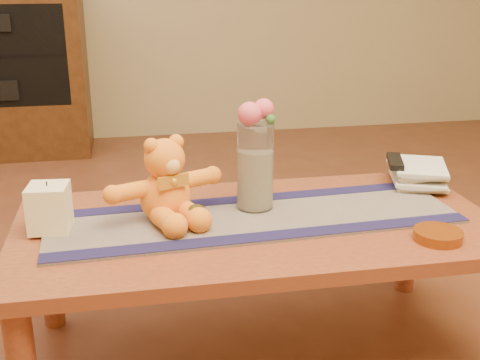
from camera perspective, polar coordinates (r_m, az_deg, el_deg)
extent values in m
plane|color=#582B19|center=(1.99, 1.47, -15.87)|extent=(5.50, 5.50, 0.00)
cube|color=maroon|center=(1.78, 1.58, -4.46)|extent=(1.40, 0.70, 0.04)
cylinder|color=maroon|center=(2.12, -17.54, -8.04)|extent=(0.07, 0.07, 0.41)
cylinder|color=maroon|center=(2.33, 15.61, -5.39)|extent=(0.07, 0.07, 0.41)
cube|color=#181740|center=(1.79, 1.38, -3.57)|extent=(1.21, 0.40, 0.01)
cube|color=#17143E|center=(1.66, 2.66, -5.29)|extent=(1.20, 0.11, 0.00)
cube|color=#17143E|center=(1.91, 0.28, -1.81)|extent=(1.20, 0.11, 0.00)
cube|color=#FFF0BB|center=(1.76, -17.54, -2.50)|extent=(0.12, 0.12, 0.13)
cylinder|color=black|center=(1.73, -17.77, -0.32)|extent=(0.00, 0.00, 0.01)
cylinder|color=silver|center=(1.81, 1.44, 1.26)|extent=(0.11, 0.11, 0.26)
cylinder|color=beige|center=(1.82, 1.43, 0.09)|extent=(0.09, 0.09, 0.18)
sphere|color=#E8526A|center=(1.75, 0.91, 6.26)|extent=(0.07, 0.07, 0.07)
sphere|color=#E8526A|center=(1.77, 2.25, 6.74)|extent=(0.06, 0.06, 0.06)
sphere|color=#5151B0|center=(1.80, 1.56, 6.40)|extent=(0.04, 0.04, 0.04)
sphere|color=#5151B0|center=(1.78, 0.39, 5.99)|extent=(0.04, 0.04, 0.04)
sphere|color=#33662D|center=(1.76, 2.90, 5.73)|extent=(0.03, 0.03, 0.03)
sphere|color=#4D4719|center=(1.71, -4.13, -3.36)|extent=(0.08, 0.08, 0.07)
imported|color=beige|center=(2.14, 14.23, -0.11)|extent=(0.22, 0.26, 0.02)
imported|color=beige|center=(2.13, 14.41, 0.33)|extent=(0.24, 0.27, 0.02)
imported|color=beige|center=(2.13, 14.15, 0.89)|extent=(0.21, 0.26, 0.02)
imported|color=beige|center=(2.12, 14.47, 1.33)|extent=(0.24, 0.27, 0.02)
cube|color=black|center=(2.11, 14.42, 1.72)|extent=(0.10, 0.17, 0.02)
cylinder|color=#BF5914|center=(1.73, 18.17, -4.97)|extent=(0.17, 0.17, 0.03)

